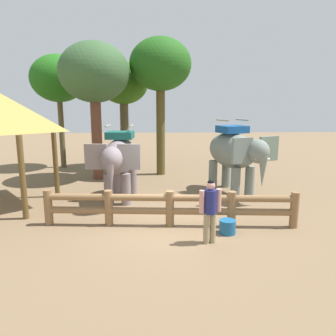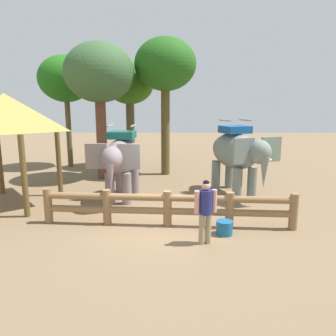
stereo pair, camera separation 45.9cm
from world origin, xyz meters
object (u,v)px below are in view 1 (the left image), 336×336
Objects in this scene: thatched_shelter at (1,114)px; tree_back_center at (123,86)px; log_fence at (170,206)px; tree_deep_back at (160,67)px; tree_far_left at (58,79)px; tree_far_right at (94,74)px; feed_bucket at (227,227)px; tourist_woman_in_black at (210,207)px; elephant_center at (235,153)px; elephant_near_left at (120,159)px.

thatched_shelter is 0.68× the size of tree_back_center.
tree_deep_back is (-0.18, 7.03, 4.59)m from log_fence.
tree_far_left is 0.92× the size of tree_deep_back.
tree_far_right reaches higher than feed_bucket.
log_fence is 1.59m from tourist_woman_in_black.
elephant_center is 7.68× the size of feed_bucket.
thatched_shelter is at bearing -116.20° from tree_back_center.
log_fence is at bearing 128.58° from tourist_woman_in_black.
tree_back_center is 0.86× the size of tree_deep_back.
tree_far_right is at bearing -49.87° from tree_far_left.
tree_back_center is 3.02m from tree_far_right.
tree_deep_back is (1.95, -1.92, 0.78)m from tree_back_center.
elephant_near_left reaches higher than log_fence.
elephant_center is (4.36, 0.72, 0.09)m from elephant_near_left.
log_fence is 1.22× the size of tree_far_left.
tree_deep_back is at bearing 91.48° from log_fence.
tree_far_right reaches higher than log_fence.
tree_deep_back is (1.54, 4.37, 3.66)m from elephant_near_left.
elephant_center is at bearing 9.01° from thatched_shelter.
tree_far_left reaches higher than thatched_shelter.
elephant_center is at bearing 9.33° from elephant_near_left.
elephant_near_left is at bearing 124.74° from tourist_woman_in_black.
thatched_shelter is 7.75m from tree_back_center.
tourist_woman_in_black is 0.25× the size of tree_deep_back.
elephant_near_left is at bearing 134.98° from feed_bucket.
tree_back_center is at bearing 70.42° from tree_far_right.
tourist_woman_in_black is 0.29× the size of tree_back_center.
tree_deep_back is at bearing 127.72° from elephant_center.
log_fence is at bearing -20.75° from thatched_shelter.
tree_far_right is (-3.14, 6.13, 4.16)m from log_fence.
elephant_center is 2.08× the size of tourist_woman_in_black.
elephant_near_left is 0.57× the size of tree_back_center.
tree_far_right reaches higher than elephant_center.
tree_far_left is at bearing 159.94° from tree_deep_back.
tree_back_center is (-0.41, 6.29, 2.88)m from elephant_near_left.
log_fence reaches higher than feed_bucket.
tree_back_center is 12.56× the size of feed_bucket.
tree_far_left is at bearing 90.36° from thatched_shelter.
tree_back_center is at bearing 111.10° from feed_bucket.
tourist_woman_in_black is at bearing -60.78° from tree_far_right.
tree_far_right is at bearing 154.59° from elephant_center.
feed_bucket is at bearing -45.02° from elephant_near_left.
tree_far_right is at bearing 59.57° from thatched_shelter.
tree_far_left reaches higher than log_fence.
tree_far_left is (-0.04, 6.90, 1.57)m from thatched_shelter.
tree_deep_back is at bearing 42.85° from thatched_shelter.
tree_deep_back is (-1.15, 8.24, 4.24)m from tourist_woman_in_black.
tree_deep_back reaches higher than elephant_center.
tree_deep_back reaches higher than thatched_shelter.
tree_deep_back is at bearing 17.01° from tree_far_right.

